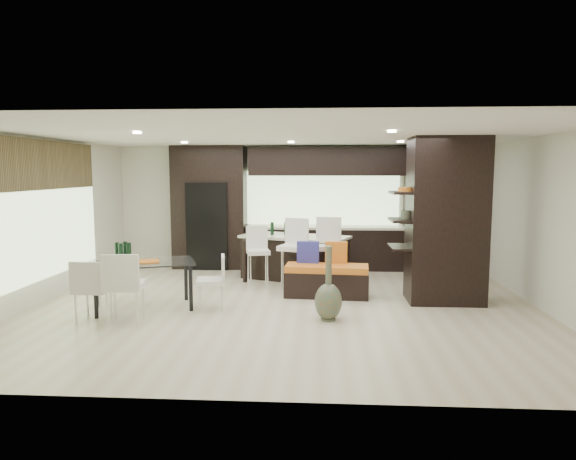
# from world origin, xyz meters

# --- Properties ---
(ground) EXTENTS (8.00, 8.00, 0.00)m
(ground) POSITION_xyz_m (0.00, 0.00, 0.00)
(ground) COLOR beige
(ground) RESTS_ON ground
(back_wall) EXTENTS (8.00, 0.02, 2.70)m
(back_wall) POSITION_xyz_m (0.00, 3.50, 1.35)
(back_wall) COLOR silver
(back_wall) RESTS_ON ground
(left_wall) EXTENTS (0.02, 7.00, 2.70)m
(left_wall) POSITION_xyz_m (-4.00, 0.00, 1.35)
(left_wall) COLOR silver
(left_wall) RESTS_ON ground
(right_wall) EXTENTS (0.02, 7.00, 2.70)m
(right_wall) POSITION_xyz_m (4.00, 0.00, 1.35)
(right_wall) COLOR silver
(right_wall) RESTS_ON ground
(ceiling) EXTENTS (8.00, 7.00, 0.02)m
(ceiling) POSITION_xyz_m (0.00, 0.00, 2.70)
(ceiling) COLOR white
(ceiling) RESTS_ON ground
(window_left) EXTENTS (0.04, 3.20, 1.90)m
(window_left) POSITION_xyz_m (-3.96, 0.20, 1.35)
(window_left) COLOR #B2D199
(window_left) RESTS_ON left_wall
(window_back) EXTENTS (3.40, 0.04, 1.20)m
(window_back) POSITION_xyz_m (0.60, 3.46, 1.55)
(window_back) COLOR #B2D199
(window_back) RESTS_ON back_wall
(stone_accent) EXTENTS (0.08, 3.00, 0.80)m
(stone_accent) POSITION_xyz_m (-3.93, 0.20, 2.25)
(stone_accent) COLOR brown
(stone_accent) RESTS_ON left_wall
(ceiling_spots) EXTENTS (4.00, 3.00, 0.02)m
(ceiling_spots) POSITION_xyz_m (0.00, 0.25, 2.68)
(ceiling_spots) COLOR white
(ceiling_spots) RESTS_ON ceiling
(back_cabinetry) EXTENTS (6.80, 0.68, 2.70)m
(back_cabinetry) POSITION_xyz_m (0.50, 3.17, 1.35)
(back_cabinetry) COLOR black
(back_cabinetry) RESTS_ON ground
(refrigerator) EXTENTS (0.90, 0.68, 1.90)m
(refrigerator) POSITION_xyz_m (-1.90, 3.12, 0.95)
(refrigerator) COLOR black
(refrigerator) RESTS_ON ground
(partition_column) EXTENTS (1.20, 0.80, 2.70)m
(partition_column) POSITION_xyz_m (2.60, 0.40, 1.35)
(partition_column) COLOR black
(partition_column) RESTS_ON ground
(kitchen_island) EXTENTS (2.27, 1.60, 0.87)m
(kitchen_island) POSITION_xyz_m (0.05, 2.01, 0.44)
(kitchen_island) COLOR black
(kitchen_island) RESTS_ON ground
(stool_left) EXTENTS (0.49, 0.49, 0.91)m
(stool_left) POSITION_xyz_m (-0.60, 1.26, 0.46)
(stool_left) COLOR silver
(stool_left) RESTS_ON ground
(stool_mid) EXTENTS (0.58, 0.58, 1.03)m
(stool_mid) POSITION_xyz_m (0.05, 1.23, 0.52)
(stool_mid) COLOR silver
(stool_mid) RESTS_ON ground
(stool_right) EXTENTS (0.51, 0.51, 1.05)m
(stool_right) POSITION_xyz_m (0.69, 1.23, 0.53)
(stool_right) COLOR silver
(stool_right) RESTS_ON ground
(bench) EXTENTS (1.46, 0.66, 0.55)m
(bench) POSITION_xyz_m (0.67, 0.61, 0.27)
(bench) COLOR black
(bench) RESTS_ON ground
(floor_vase) EXTENTS (0.43, 0.43, 1.08)m
(floor_vase) POSITION_xyz_m (0.67, -0.80, 0.54)
(floor_vase) COLOR #4C553D
(floor_vase) RESTS_ON ground
(dining_table) EXTENTS (1.74, 1.35, 0.74)m
(dining_table) POSITION_xyz_m (-2.20, -0.36, 0.37)
(dining_table) COLOR white
(dining_table) RESTS_ON ground
(chair_near) EXTENTS (0.57, 0.57, 0.95)m
(chair_near) POSITION_xyz_m (-2.20, -1.13, 0.47)
(chair_near) COLOR silver
(chair_near) RESTS_ON ground
(chair_far) EXTENTS (0.46, 0.46, 0.84)m
(chair_far) POSITION_xyz_m (-2.68, -1.10, 0.42)
(chair_far) COLOR silver
(chair_far) RESTS_ON ground
(chair_end) EXTENTS (0.50, 0.50, 0.79)m
(chair_end) POSITION_xyz_m (-1.14, -0.36, 0.39)
(chair_end) COLOR silver
(chair_end) RESTS_ON ground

